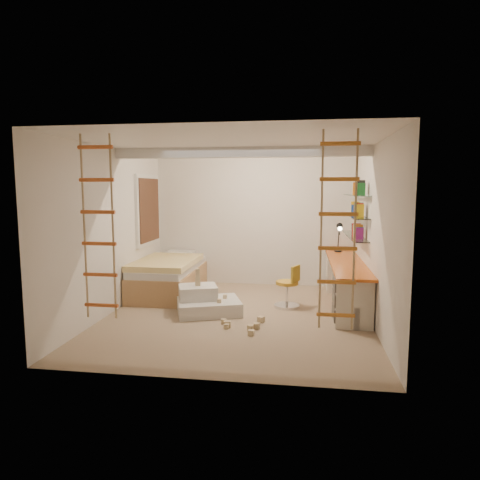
% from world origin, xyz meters
% --- Properties ---
extents(floor, '(4.50, 4.50, 0.00)m').
position_xyz_m(floor, '(0.00, 0.00, 0.00)').
color(floor, '#9F8366').
rests_on(floor, ground).
extents(ceiling_beam, '(4.00, 0.18, 0.16)m').
position_xyz_m(ceiling_beam, '(0.00, 0.30, 2.52)').
color(ceiling_beam, white).
rests_on(ceiling_beam, ceiling).
extents(window_frame, '(0.06, 1.15, 1.35)m').
position_xyz_m(window_frame, '(-1.97, 1.50, 1.55)').
color(window_frame, white).
rests_on(window_frame, wall_left).
extents(window_blind, '(0.02, 1.00, 1.20)m').
position_xyz_m(window_blind, '(-1.93, 1.50, 1.55)').
color(window_blind, '#4C2D1E').
rests_on(window_blind, window_frame).
extents(rope_ladder_left, '(0.41, 0.04, 2.13)m').
position_xyz_m(rope_ladder_left, '(-1.35, -1.75, 1.52)').
color(rope_ladder_left, '#E15826').
rests_on(rope_ladder_left, ceiling).
extents(rope_ladder_right, '(0.41, 0.04, 2.13)m').
position_xyz_m(rope_ladder_right, '(1.35, -1.75, 1.52)').
color(rope_ladder_right, orange).
rests_on(rope_ladder_right, ceiling).
extents(waste_bin, '(0.26, 0.26, 0.33)m').
position_xyz_m(waste_bin, '(1.75, -0.32, 0.16)').
color(waste_bin, white).
rests_on(waste_bin, floor).
extents(desk, '(0.56, 2.80, 0.75)m').
position_xyz_m(desk, '(1.72, 0.86, 0.40)').
color(desk, '#D75E19').
rests_on(desk, floor).
extents(shelves, '(0.25, 1.80, 0.71)m').
position_xyz_m(shelves, '(1.87, 1.13, 1.50)').
color(shelves, white).
rests_on(shelves, wall_right).
extents(bed, '(1.02, 2.00, 0.69)m').
position_xyz_m(bed, '(-1.48, 1.23, 0.33)').
color(bed, '#AD7F51').
rests_on(bed, floor).
extents(task_lamp, '(0.14, 0.36, 0.57)m').
position_xyz_m(task_lamp, '(1.67, 1.82, 1.14)').
color(task_lamp, black).
rests_on(task_lamp, desk).
extents(swivel_chair, '(0.56, 0.56, 0.71)m').
position_xyz_m(swivel_chair, '(0.76, 0.59, 0.26)').
color(swivel_chair, gold).
rests_on(swivel_chair, floor).
extents(play_platform, '(1.16, 1.03, 0.43)m').
position_xyz_m(play_platform, '(-0.52, 0.09, 0.17)').
color(play_platform, silver).
rests_on(play_platform, floor).
extents(toy_blocks, '(1.17, 1.12, 0.70)m').
position_xyz_m(toy_blocks, '(-0.17, -0.27, 0.22)').
color(toy_blocks, '#CCB284').
rests_on(toy_blocks, floor).
extents(books, '(0.14, 0.70, 0.92)m').
position_xyz_m(books, '(1.87, 1.13, 1.59)').
color(books, '#8C1E7F').
rests_on(books, shelves).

